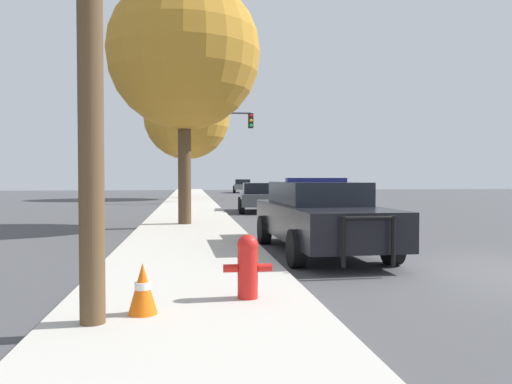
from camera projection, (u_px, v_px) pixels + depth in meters
ground_plane at (500, 273)px, 8.27m from camera, size 110.00×110.00×0.00m
sidewalk_left at (190, 277)px, 7.58m from camera, size 3.00×110.00×0.13m
police_car at (319, 215)px, 10.48m from camera, size 2.14×5.29×1.57m
fire_hydrant at (248, 264)px, 5.99m from camera, size 0.59×0.26×0.77m
traffic_light at (212, 137)px, 30.06m from camera, size 4.18×0.35×5.51m
car_background_midblock at (260, 197)px, 22.78m from camera, size 2.18×4.07×1.33m
car_background_distant at (242, 186)px, 51.24m from camera, size 2.17×4.27×1.38m
car_background_oncoming at (302, 192)px, 30.77m from camera, size 2.06×4.12×1.33m
tree_sidewalk_far at (187, 117)px, 35.84m from camera, size 6.16×6.16×8.92m
tree_sidewalk_near at (184, 54)px, 15.47m from camera, size 4.74×4.74×7.68m
traffic_cone at (143, 288)px, 5.30m from camera, size 0.31×0.31×0.55m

